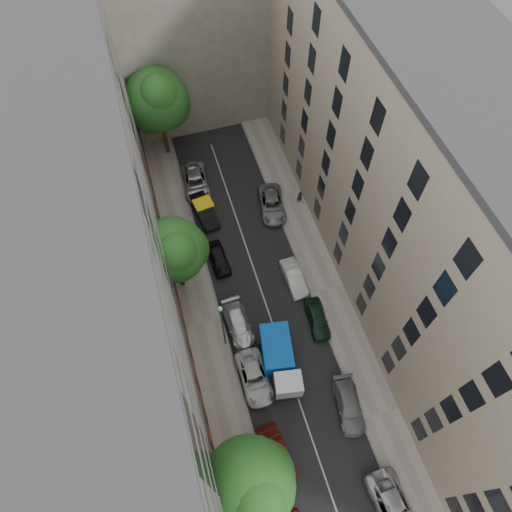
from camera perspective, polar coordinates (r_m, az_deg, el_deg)
name	(u,v)px	position (r m, az deg, el deg)	size (l,w,h in m)	color
ground	(266,306)	(39.17, 1.31, -6.27)	(120.00, 120.00, 0.00)	#4C4C49
road_surface	(266,306)	(39.16, 1.31, -6.26)	(8.00, 44.00, 0.02)	black
sidewalk_left	(204,323)	(38.70, -6.56, -8.30)	(3.00, 44.00, 0.15)	gray
sidewalk_right	(327,289)	(40.26, 8.82, -4.11)	(3.00, 44.00, 0.15)	gray
building_left	(103,284)	(30.37, -18.55, -3.35)	(8.00, 44.00, 20.00)	#444340
building_right	(418,205)	(34.20, 19.64, 6.08)	(8.00, 44.00, 20.00)	tan
building_endcap	(184,21)	(51.35, -8.99, 27.00)	(18.00, 12.00, 18.00)	gray
tarp_truck	(280,359)	(35.98, 2.97, -12.79)	(3.03, 5.81, 2.54)	black
car_left_1	(277,453)	(35.16, 2.63, -23.35)	(1.44, 4.12, 1.36)	#4F110F
car_left_2	(254,378)	(36.30, -0.21, -14.96)	(2.14, 4.64, 1.29)	silver
car_left_3	(238,324)	(37.79, -2.21, -8.55)	(1.85, 4.55, 1.32)	silver
car_left_4	(219,258)	(40.79, -4.70, -0.30)	(1.50, 3.74, 1.27)	black
car_left_5	(204,211)	(43.80, -6.47, 5.66)	(1.54, 4.43, 1.46)	black
car_left_6	(196,182)	(46.15, -7.55, 9.17)	(2.38, 5.17, 1.44)	#AFAFB3
car_right_0	(394,510)	(35.99, 16.88, -28.07)	(2.34, 5.07, 1.41)	#B9B9BE
car_right_1	(349,405)	(36.43, 11.53, -17.84)	(1.80, 4.43, 1.28)	slate
car_right_2	(318,319)	(38.31, 7.70, -7.78)	(1.53, 3.81, 1.30)	black
car_right_3	(294,278)	(39.80, 4.75, -2.73)	(1.37, 3.92, 1.29)	silver
car_right_4	(272,204)	(44.07, 2.00, 6.49)	(2.26, 4.90, 1.36)	slate
tree_near	(251,486)	(30.05, -0.67, -26.84)	(5.83, 5.63, 8.35)	#382619
tree_mid	(175,252)	(35.78, -10.13, 0.52)	(5.51, 5.27, 8.28)	#382619
tree_far	(158,102)	(45.78, -12.13, 18.26)	(6.14, 5.99, 9.81)	#382619
lamp_post	(222,323)	(33.95, -4.24, -8.34)	(0.36, 0.36, 6.78)	#164F1E
pedestrian	(300,197)	(44.53, 5.49, 7.40)	(0.55, 0.36, 1.52)	black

